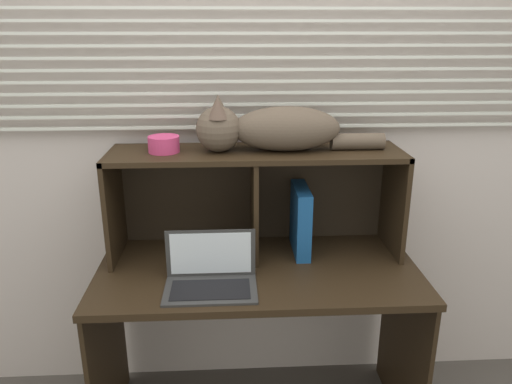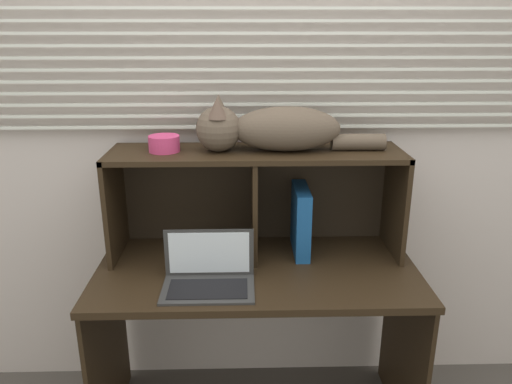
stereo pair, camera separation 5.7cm
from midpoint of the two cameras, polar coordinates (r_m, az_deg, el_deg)
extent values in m
cube|color=beige|center=(2.26, -1.03, 6.32)|extent=(4.40, 0.04, 2.50)
cube|color=silver|center=(2.20, -0.99, 7.59)|extent=(3.20, 0.02, 0.01)
cube|color=silver|center=(2.19, -0.99, 8.86)|extent=(3.20, 0.02, 0.01)
cube|color=silver|center=(2.18, -1.00, 10.14)|extent=(3.20, 0.02, 0.01)
cube|color=silver|center=(2.17, -1.01, 11.42)|extent=(3.20, 0.02, 0.01)
cube|color=silver|center=(2.17, -1.02, 12.71)|extent=(3.20, 0.02, 0.01)
cube|color=silver|center=(2.16, -1.02, 14.01)|extent=(3.20, 0.02, 0.01)
cube|color=silver|center=(2.16, -1.03, 15.31)|extent=(3.20, 0.02, 0.01)
cube|color=silver|center=(2.16, -1.04, 16.62)|extent=(3.20, 0.02, 0.01)
cube|color=silver|center=(2.16, -1.05, 17.92)|extent=(3.20, 0.02, 0.01)
cube|color=silver|center=(2.16, -1.05, 19.23)|extent=(3.20, 0.02, 0.01)
cube|color=silver|center=(2.16, -1.06, 20.54)|extent=(3.20, 0.02, 0.01)
cube|color=black|center=(2.08, -0.56, -9.12)|extent=(1.33, 0.65, 0.03)
cube|color=black|center=(2.36, -17.50, -17.53)|extent=(0.02, 0.59, 0.75)
cube|color=black|center=(2.40, 16.04, -16.61)|extent=(0.02, 0.59, 0.75)
cube|color=black|center=(2.06, -0.80, 4.50)|extent=(1.23, 0.33, 0.02)
cube|color=black|center=(2.18, -16.86, -1.53)|extent=(0.02, 0.33, 0.46)
cube|color=black|center=(2.23, 14.99, -0.95)|extent=(0.02, 0.33, 0.46)
cube|color=black|center=(2.12, -0.96, -1.57)|extent=(0.02, 0.31, 0.44)
cube|color=#2D2318|center=(2.27, -0.94, 0.09)|extent=(1.23, 0.01, 0.46)
ellipsoid|color=brown|center=(2.04, 2.73, 7.34)|extent=(0.45, 0.20, 0.18)
sphere|color=brown|center=(2.03, -5.18, 7.26)|extent=(0.19, 0.19, 0.19)
cone|color=brown|center=(1.97, -5.30, 9.64)|extent=(0.08, 0.08, 0.08)
cone|color=brown|center=(2.06, -5.21, 10.04)|extent=(0.08, 0.08, 0.08)
cylinder|color=brown|center=(2.11, 10.91, 5.78)|extent=(0.22, 0.07, 0.07)
cube|color=#343434|center=(1.92, -6.14, -11.18)|extent=(0.35, 0.22, 0.01)
cube|color=#343434|center=(1.96, -6.10, -7.05)|extent=(0.35, 0.01, 0.20)
cube|color=white|center=(1.96, -6.11, -7.10)|extent=(0.32, 0.00, 0.17)
cube|color=black|center=(1.90, -6.16, -11.17)|extent=(0.30, 0.15, 0.00)
cube|color=#194F90|center=(2.17, 4.43, -3.23)|extent=(0.06, 0.26, 0.30)
cube|color=#55684C|center=(2.21, -8.37, -6.89)|extent=(0.15, 0.20, 0.02)
cube|color=gray|center=(2.21, -8.12, -6.42)|extent=(0.15, 0.20, 0.01)
cylinder|color=#CC3B70|center=(2.07, -11.41, 5.45)|extent=(0.13, 0.13, 0.07)
camera|label=1|loc=(0.03, -90.78, -0.26)|focal=34.52mm
camera|label=2|loc=(0.03, 89.22, 0.26)|focal=34.52mm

